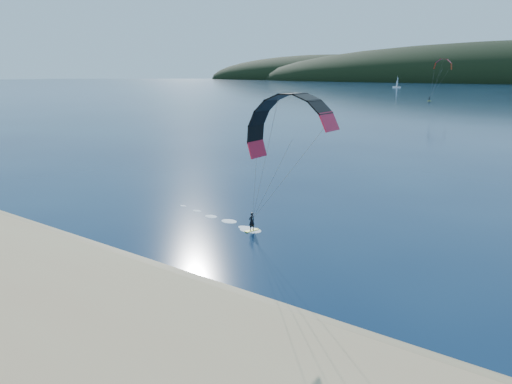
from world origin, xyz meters
TOP-DOWN VIEW (x-y plane):
  - ground at (0.00, 0.00)m, footprint 1800.00×1800.00m
  - wet_sand at (0.00, 4.50)m, footprint 220.00×2.50m
  - kitesurfer_near at (5.41, 10.69)m, footprint 20.42×7.43m
  - kitesurfer_far at (-33.23, 207.50)m, footprint 9.94×5.17m
  - sailboat at (-115.12, 392.86)m, footprint 6.83×4.51m

SIDE VIEW (x-z plane):
  - ground at x=0.00m, z-range 0.00..0.00m
  - wet_sand at x=0.00m, z-range 0.00..0.10m
  - sailboat at x=-115.12m, z-range -4.24..5.71m
  - kitesurfer_near at x=5.41m, z-range 2.34..14.13m
  - kitesurfer_far at x=-33.23m, z-range 6.17..23.20m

